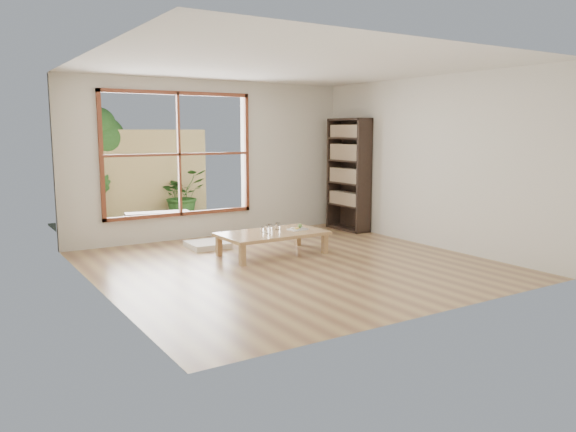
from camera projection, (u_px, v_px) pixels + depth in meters
name	position (u px, v px, depth m)	size (l,w,h in m)	color
ground	(291.00, 264.00, 7.55)	(5.00, 5.00, 0.00)	tan
low_table	(272.00, 235.00, 8.09)	(1.53, 0.88, 0.33)	tan
floor_cushion	(207.00, 245.00, 8.63)	(0.58, 0.58, 0.08)	silver
bookshelf	(349.00, 175.00, 10.05)	(0.32, 0.90, 2.00)	#2E2119
glass_tall	(267.00, 229.00, 7.96)	(0.07, 0.07, 0.12)	silver
glass_mid	(278.00, 226.00, 8.28)	(0.07, 0.07, 0.10)	silver
glass_short	(270.00, 227.00, 8.25)	(0.07, 0.07, 0.09)	silver
glass_small	(262.00, 230.00, 8.08)	(0.06, 0.06, 0.07)	silver
food_tray	(298.00, 228.00, 8.28)	(0.28, 0.21, 0.08)	white
deck	(158.00, 229.00, 10.21)	(2.80, 2.00, 0.05)	#3C342C
garden_bench	(157.00, 215.00, 9.81)	(1.13, 0.51, 0.35)	#2E2119
bamboo_fence	(139.00, 176.00, 10.91)	(2.80, 0.06, 1.80)	#D7BB6E
shrub_right	(183.00, 195.00, 11.11)	(0.90, 0.78, 1.00)	#2A5A21
shrub_left	(97.00, 201.00, 10.16)	(0.54, 0.43, 0.97)	#2A5A21
garden_tree	(97.00, 139.00, 10.69)	(1.04, 0.85, 2.22)	#4C3D2D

